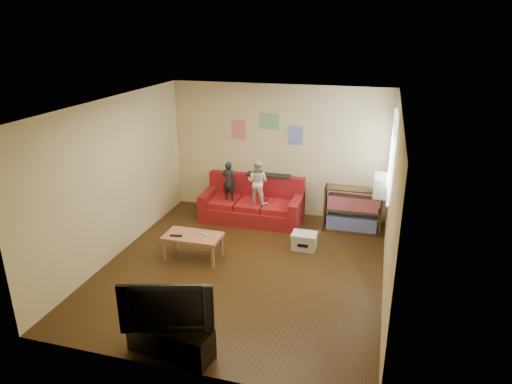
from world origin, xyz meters
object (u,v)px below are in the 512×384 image
(child_b, at_px, (258,182))
(file_box, at_px, (304,241))
(television, at_px, (168,303))
(coffee_table, at_px, (193,238))
(sofa, at_px, (253,205))
(child_a, at_px, (229,181))
(tv_stand, at_px, (171,340))
(bookshelf, at_px, (352,212))

(child_b, height_order, file_box, child_b)
(television, bearing_deg, coffee_table, 90.64)
(sofa, height_order, child_b, child_b)
(coffee_table, distance_m, television, 2.46)
(coffee_table, height_order, television, television)
(child_a, relative_size, file_box, 1.84)
(child_b, distance_m, file_box, 1.60)
(child_b, bearing_deg, file_box, 150.85)
(file_box, bearing_deg, sofa, 139.90)
(sofa, distance_m, file_box, 1.66)
(child_b, distance_m, tv_stand, 4.13)
(child_b, relative_size, bookshelf, 0.82)
(sofa, distance_m, television, 4.27)
(sofa, relative_size, child_a, 2.51)
(child_b, distance_m, television, 4.08)
(bookshelf, xyz_separation_m, television, (-1.83, -4.21, 0.33))
(coffee_table, bearing_deg, television, -73.37)
(coffee_table, xyz_separation_m, television, (0.70, -2.33, 0.34))
(bookshelf, xyz_separation_m, tv_stand, (-1.83, -4.21, -0.19))
(sofa, relative_size, tv_stand, 1.91)
(child_a, height_order, file_box, child_a)
(coffee_table, relative_size, tv_stand, 0.91)
(file_box, relative_size, television, 0.40)
(sofa, bearing_deg, child_a, -159.45)
(coffee_table, distance_m, bookshelf, 3.15)
(child_a, distance_m, child_b, 0.60)
(television, bearing_deg, file_box, 55.31)
(television, bearing_deg, child_b, 74.51)
(child_b, height_order, bookshelf, child_b)
(sofa, relative_size, bookshelf, 1.86)
(child_a, relative_size, tv_stand, 0.76)
(child_a, xyz_separation_m, television, (0.64, -4.08, -0.12))
(child_a, relative_size, coffee_table, 0.84)
(bookshelf, bearing_deg, coffee_table, -143.29)
(child_a, relative_size, bookshelf, 0.74)
(child_a, height_order, child_b, child_b)
(coffee_table, bearing_deg, bookshelf, 36.71)
(child_b, xyz_separation_m, tv_stand, (0.04, -4.08, -0.68))
(sofa, xyz_separation_m, bookshelf, (2.01, -0.03, 0.09))
(coffee_table, bearing_deg, sofa, 75.02)
(sofa, xyz_separation_m, television, (0.18, -4.25, 0.42))
(child_a, xyz_separation_m, child_b, (0.60, 0.00, 0.04))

